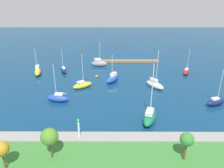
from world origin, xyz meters
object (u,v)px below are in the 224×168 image
sailboat_yellow_lone_north (82,85)px  sailboat_yellow_inner_mooring (38,71)px  sailboat_navy_far_north (63,70)px  pier_dock (126,61)px  sailboat_gray_mid_basin (99,63)px  sailboat_blue_east_end (58,98)px  sailboat_green_outer_mooring (150,116)px  sailboat_white_near_pier (155,84)px  park_tree_east (1,149)px  harbor_beacon (79,126)px  sailboat_blue_off_beacon (113,79)px  park_tree_center (187,140)px  mooring_buoy_yellow (97,76)px  park_tree_west (49,137)px  sailboat_red_by_breakwater (186,72)px  sailboat_navy_along_channel (216,102)px

sailboat_yellow_lone_north → sailboat_yellow_inner_mooring: 18.01m
sailboat_navy_far_north → sailboat_yellow_inner_mooring: (7.70, 1.82, 0.31)m
pier_dock → sailboat_gray_mid_basin: 10.68m
sailboat_blue_east_end → pier_dock: bearing=-111.8°
sailboat_yellow_lone_north → sailboat_green_outer_mooring: sailboat_green_outer_mooring is taller
sailboat_gray_mid_basin → sailboat_white_near_pier: (-16.31, 17.00, -0.09)m
park_tree_east → sailboat_green_outer_mooring: 28.97m
harbor_beacon → sailboat_blue_off_beacon: (-6.20, -27.35, -2.40)m
harbor_beacon → sailboat_white_near_pier: sailboat_white_near_pier is taller
park_tree_center → mooring_buoy_yellow: 40.69m
sailboat_navy_far_north → sailboat_yellow_lone_north: (-7.44, 11.57, 0.11)m
pier_dock → sailboat_blue_east_end: 34.98m
park_tree_west → sailboat_blue_east_end: bearing=-80.4°
mooring_buoy_yellow → sailboat_red_by_breakwater: bearing=-174.4°
sailboat_blue_east_end → sailboat_yellow_inner_mooring: (9.99, -17.56, 0.11)m
pier_dock → sailboat_blue_off_beacon: (4.86, 18.12, 0.87)m
park_tree_east → sailboat_navy_far_north: size_ratio=0.66×
sailboat_navy_far_north → sailboat_navy_along_channel: bearing=-139.1°
park_tree_center → sailboat_white_near_pier: 29.75m
sailboat_navy_far_north → park_tree_center: bearing=-167.7°
park_tree_center → park_tree_west: park_tree_west is taller
park_tree_center → sailboat_white_near_pier: (-0.01, -29.48, -4.04)m
pier_dock → mooring_buoy_yellow: size_ratio=33.76×
park_tree_west → sailboat_yellow_lone_north: 29.30m
sailboat_red_by_breakwater → sailboat_blue_off_beacon: bearing=134.6°
sailboat_red_by_breakwater → sailboat_blue_off_beacon: (23.27, 6.51, 0.31)m
sailboat_yellow_lone_north → sailboat_green_outer_mooring: bearing=-78.0°
sailboat_blue_east_end → sailboat_navy_far_north: size_ratio=1.31×
sailboat_gray_mid_basin → sailboat_green_outer_mooring: sailboat_green_outer_mooring is taller
park_tree_west → mooring_buoy_yellow: park_tree_west is taller
pier_dock → sailboat_blue_off_beacon: 18.78m
sailboat_green_outer_mooring → mooring_buoy_yellow: sailboat_green_outer_mooring is taller
sailboat_navy_far_north → sailboat_yellow_inner_mooring: sailboat_yellow_inner_mooring is taller
sailboat_blue_off_beacon → mooring_buoy_yellow: 6.27m
sailboat_blue_off_beacon → sailboat_navy_along_channel: 28.09m
pier_dock → sailboat_red_by_breakwater: (-18.40, 11.61, 0.56)m
park_tree_east → park_tree_west: 7.10m
sailboat_blue_off_beacon → sailboat_yellow_inner_mooring: bearing=-67.6°
park_tree_east → sailboat_gray_mid_basin: sailboat_gray_mid_basin is taller
pier_dock → harbor_beacon: 46.91m
sailboat_blue_off_beacon → mooring_buoy_yellow: (4.95, -3.76, -0.81)m
sailboat_navy_far_north → sailboat_gray_mid_basin: size_ratio=0.87×
park_tree_center → sailboat_white_near_pier: size_ratio=0.47×
park_tree_west → sailboat_blue_off_beacon: size_ratio=0.66×
sailboat_blue_off_beacon → sailboat_navy_far_north: bearing=-79.6°
park_tree_west → mooring_buoy_yellow: (-5.06, -36.47, -4.98)m
park_tree_east → sailboat_gray_mid_basin: 50.16m
sailboat_yellow_lone_north → sailboat_white_near_pier: 20.04m
park_tree_center → sailboat_blue_off_beacon: (11.63, -33.10, -3.93)m
mooring_buoy_yellow → sailboat_green_outer_mooring: bearing=118.2°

